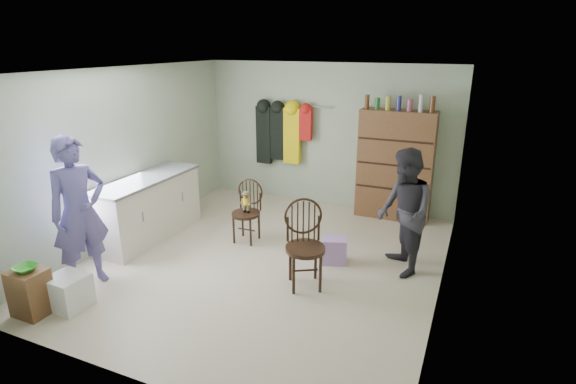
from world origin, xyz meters
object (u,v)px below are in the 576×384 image
at_px(chair_front, 247,207).
at_px(chair_far, 305,241).
at_px(counter, 148,208).
at_px(dresser, 395,165).

distance_m(chair_front, chair_far, 1.51).
bearing_deg(counter, dresser, 35.69).
height_order(chair_far, dresser, dresser).
relative_size(chair_far, dresser, 0.52).
bearing_deg(counter, chair_far, -7.76).
height_order(counter, chair_front, counter).
distance_m(counter, dresser, 3.96).
xyz_separation_m(chair_front, dresser, (1.78, 1.80, 0.39)).
bearing_deg(dresser, counter, -144.31).
xyz_separation_m(counter, dresser, (3.20, 2.30, 0.44)).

